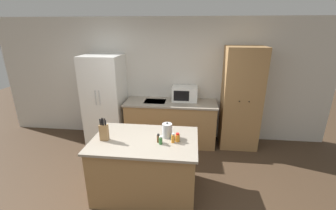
# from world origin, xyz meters

# --- Properties ---
(ground_plane) EXTENTS (14.00, 14.00, 0.00)m
(ground_plane) POSITION_xyz_m (0.00, 0.00, 0.00)
(ground_plane) COLOR #423021
(wall_back) EXTENTS (7.20, 0.06, 2.60)m
(wall_back) POSITION_xyz_m (0.00, 2.33, 1.30)
(wall_back) COLOR beige
(wall_back) RESTS_ON ground_plane
(refrigerator) EXTENTS (0.78, 0.74, 1.86)m
(refrigerator) POSITION_xyz_m (-1.12, 1.94, 0.93)
(refrigerator) COLOR white
(refrigerator) RESTS_ON ground_plane
(back_counter) EXTENTS (1.91, 0.69, 0.92)m
(back_counter) POSITION_xyz_m (0.29, 1.97, 0.46)
(back_counter) COLOR #9E7547
(back_counter) RESTS_ON ground_plane
(pantry_cabinet) EXTENTS (0.74, 0.61, 2.06)m
(pantry_cabinet) POSITION_xyz_m (1.70, 2.01, 1.03)
(pantry_cabinet) COLOR #9E7547
(pantry_cabinet) RESTS_ON ground_plane
(kitchen_island) EXTENTS (1.50, 0.99, 0.89)m
(kitchen_island) POSITION_xyz_m (0.08, 0.37, 0.44)
(kitchen_island) COLOR #9E7547
(kitchen_island) RESTS_ON ground_plane
(microwave) EXTENTS (0.52, 0.36, 0.30)m
(microwave) POSITION_xyz_m (0.57, 2.10, 1.07)
(microwave) COLOR white
(microwave) RESTS_ON back_counter
(knife_block) EXTENTS (0.12, 0.07, 0.34)m
(knife_block) POSITION_xyz_m (-0.48, 0.28, 1.01)
(knife_block) COLOR #9E7547
(knife_block) RESTS_ON kitchen_island
(spice_bottle_tall_dark) EXTENTS (0.04, 0.04, 0.12)m
(spice_bottle_tall_dark) POSITION_xyz_m (0.28, 0.30, 0.94)
(spice_bottle_tall_dark) COLOR #563319
(spice_bottle_tall_dark) RESTS_ON kitchen_island
(spice_bottle_short_red) EXTENTS (0.05, 0.05, 0.14)m
(spice_bottle_short_red) POSITION_xyz_m (0.48, 0.31, 0.95)
(spice_bottle_short_red) COLOR orange
(spice_bottle_short_red) RESTS_ON kitchen_island
(spice_bottle_amber_oil) EXTENTS (0.06, 0.06, 0.12)m
(spice_bottle_amber_oil) POSITION_xyz_m (0.55, 0.35, 0.94)
(spice_bottle_amber_oil) COLOR orange
(spice_bottle_amber_oil) RESTS_ON kitchen_island
(spice_bottle_green_herb) EXTENTS (0.05, 0.05, 0.12)m
(spice_bottle_green_herb) POSITION_xyz_m (0.32, 0.25, 0.94)
(spice_bottle_green_herb) COLOR #337033
(spice_bottle_green_herb) RESTS_ON kitchen_island
(spice_bottle_pale_salt) EXTENTS (0.05, 0.05, 0.10)m
(spice_bottle_pale_salt) POSITION_xyz_m (0.47, 0.38, 0.93)
(spice_bottle_pale_salt) COLOR #337033
(spice_bottle_pale_salt) RESTS_ON kitchen_island
(kettle) EXTENTS (0.14, 0.14, 0.23)m
(kettle) POSITION_xyz_m (0.39, 0.47, 0.99)
(kettle) COLOR #B2B5B7
(kettle) RESTS_ON kitchen_island
(fire_extinguisher) EXTENTS (0.11, 0.11, 0.41)m
(fire_extinguisher) POSITION_xyz_m (-1.64, 2.01, 0.18)
(fire_extinguisher) COLOR red
(fire_extinguisher) RESTS_ON ground_plane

